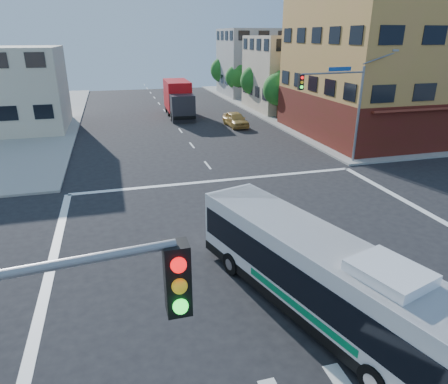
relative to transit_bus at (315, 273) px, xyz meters
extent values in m
plane|color=black|center=(0.38, 4.37, -1.56)|extent=(120.00, 120.00, 0.00)
cube|color=#98958D|center=(35.38, 39.37, -1.48)|extent=(50.00, 50.00, 0.15)
cube|color=#B47A40|center=(20.38, 22.87, 5.44)|extent=(18.00, 15.00, 14.00)
cube|color=#551713|center=(20.38, 22.87, 0.44)|extent=(18.09, 15.08, 4.00)
cube|color=#BBA88F|center=(17.38, 38.37, 2.94)|extent=(12.00, 10.00, 9.00)
cube|color=gray|center=(17.38, 52.37, 3.44)|extent=(12.00, 10.00, 10.00)
cylinder|color=gray|center=(11.18, 15.17, 1.94)|extent=(0.18, 0.18, 7.00)
cylinder|color=gray|center=(8.68, 14.92, 5.04)|extent=(5.01, 0.62, 0.12)
cube|color=black|center=(6.18, 14.67, 4.54)|extent=(0.32, 0.30, 1.00)
sphere|color=#FF0C0C|center=(6.18, 14.50, 4.84)|extent=(0.20, 0.20, 0.20)
sphere|color=yellow|center=(6.18, 14.50, 4.54)|extent=(0.20, 0.20, 0.20)
sphere|color=#19FF33|center=(6.18, 14.50, 4.24)|extent=(0.20, 0.20, 0.20)
cube|color=#14438F|center=(9.18, 14.97, 5.29)|extent=(1.80, 0.22, 0.28)
cube|color=gray|center=(13.68, 15.42, 6.44)|extent=(0.50, 0.22, 0.14)
cube|color=black|center=(-5.42, -5.93, 4.54)|extent=(0.32, 0.30, 1.00)
sphere|color=#FF0C0C|center=(-5.42, -6.10, 4.84)|extent=(0.20, 0.20, 0.20)
sphere|color=yellow|center=(-5.42, -6.10, 4.54)|extent=(0.20, 0.20, 0.20)
sphere|color=#19FF33|center=(-5.42, -6.10, 4.24)|extent=(0.20, 0.20, 0.20)
cylinder|color=#341F13|center=(12.18, 32.37, -0.59)|extent=(0.28, 0.28, 1.92)
sphere|color=#1B5E1C|center=(12.18, 32.37, 1.81)|extent=(3.60, 3.60, 3.60)
sphere|color=#1B5E1C|center=(12.58, 32.07, 2.71)|extent=(2.52, 2.52, 2.52)
cylinder|color=#341F13|center=(12.18, 40.37, -0.56)|extent=(0.28, 0.28, 1.99)
sphere|color=#1B5E1C|center=(12.18, 40.37, 1.96)|extent=(3.80, 3.80, 3.80)
sphere|color=#1B5E1C|center=(12.58, 40.07, 2.91)|extent=(2.66, 2.66, 2.66)
cylinder|color=#341F13|center=(12.18, 48.37, -0.61)|extent=(0.28, 0.28, 1.89)
sphere|color=#1B5E1C|center=(12.18, 48.37, 1.69)|extent=(3.40, 3.40, 3.40)
sphere|color=#1B5E1C|center=(12.58, 48.07, 2.54)|extent=(2.38, 2.38, 2.38)
cylinder|color=#341F13|center=(12.18, 56.37, -0.54)|extent=(0.28, 0.28, 2.03)
sphere|color=#1B5E1C|center=(12.18, 56.37, 2.07)|extent=(4.00, 4.00, 4.00)
sphere|color=#1B5E1C|center=(12.58, 56.07, 3.07)|extent=(2.80, 2.80, 2.80)
cube|color=black|center=(-0.01, 0.02, -1.06)|extent=(5.30, 10.94, 0.40)
cube|color=silver|center=(-0.01, 0.02, 0.03)|extent=(5.28, 10.92, 2.55)
cube|color=black|center=(-0.01, 0.02, 0.19)|extent=(5.23, 10.63, 1.12)
cube|color=black|center=(-1.54, 5.10, 0.10)|extent=(2.02, 0.66, 1.21)
cube|color=#E5590C|center=(-1.55, 5.12, 0.99)|extent=(1.65, 0.54, 0.25)
cube|color=silver|center=(-0.01, 0.02, 1.25)|extent=(5.18, 10.70, 0.11)
cube|color=silver|center=(0.77, -2.55, 1.46)|extent=(2.09, 2.34, 0.32)
cube|color=#057643|center=(-0.98, -0.74, -0.62)|extent=(1.44, 4.71, 0.25)
cube|color=#057643|center=(1.22, -0.08, -0.62)|extent=(1.44, 4.71, 0.25)
cylinder|color=black|center=(-2.02, 2.99, -1.09)|extent=(0.53, 0.97, 0.93)
cylinder|color=#99999E|center=(-2.14, 2.96, -1.09)|extent=(0.17, 0.45, 0.46)
cylinder|color=black|center=(0.02, 3.61, -1.09)|extent=(0.53, 0.97, 0.93)
cylinder|color=#99999E|center=(0.14, 3.65, -1.09)|extent=(0.17, 0.45, 0.46)
cylinder|color=black|center=(-0.03, -3.57, -1.09)|extent=(0.53, 0.97, 0.93)
cylinder|color=#99999E|center=(-0.15, -3.61, -1.09)|extent=(0.17, 0.45, 0.46)
cylinder|color=black|center=(2.01, -2.96, -1.09)|extent=(0.53, 0.97, 0.93)
cylinder|color=#99999E|center=(2.13, -2.92, -1.09)|extent=(0.17, 0.45, 0.46)
cube|color=#242429|center=(1.48, 34.11, -0.11)|extent=(2.64, 2.53, 2.90)
cube|color=black|center=(1.45, 33.05, 0.34)|extent=(2.34, 0.16, 1.11)
cube|color=red|center=(1.62, 38.34, 0.79)|extent=(2.87, 6.32, 3.34)
cube|color=black|center=(1.57, 37.01, -0.94)|extent=(2.73, 8.99, 0.33)
cylinder|color=black|center=(0.32, 34.37, -1.00)|extent=(0.35, 1.12, 1.11)
cylinder|color=black|center=(2.66, 34.30, -1.00)|extent=(0.35, 1.12, 1.11)
cylinder|color=black|center=(0.42, 37.60, -1.00)|extent=(0.35, 1.12, 1.11)
cylinder|color=black|center=(2.76, 37.53, -1.00)|extent=(0.35, 1.12, 1.11)
cylinder|color=black|center=(0.51, 40.39, -1.00)|extent=(0.35, 1.12, 1.11)
cylinder|color=black|center=(2.85, 40.31, -1.00)|extent=(0.35, 1.12, 1.11)
imported|color=gold|center=(6.36, 29.81, -0.80)|extent=(2.00, 4.50, 1.50)
camera|label=1|loc=(-5.99, -10.23, 7.40)|focal=32.00mm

